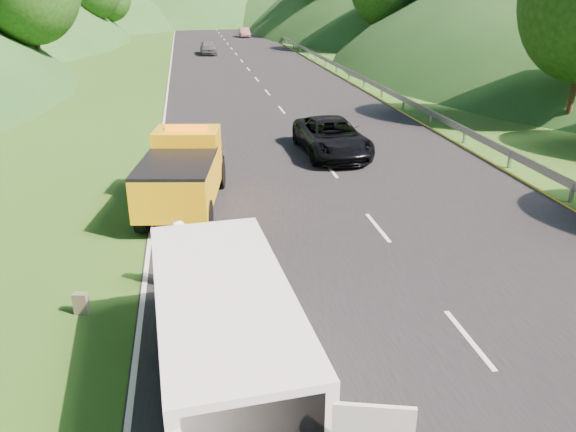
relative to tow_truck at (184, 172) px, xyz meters
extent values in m
plane|color=#38661E|center=(2.82, -6.87, -1.24)|extent=(320.00, 320.00, 0.00)
cube|color=black|center=(5.82, 33.13, -1.23)|extent=(14.00, 200.00, 0.02)
cube|color=gray|center=(13.12, 45.63, -1.24)|extent=(0.06, 140.00, 1.52)
cylinder|color=black|center=(-0.62, 2.08, -0.74)|extent=(0.51, 1.05, 1.00)
cylinder|color=black|center=(1.26, 1.76, -0.74)|extent=(0.51, 1.05, 1.00)
cylinder|color=black|center=(-1.28, -1.88, -0.74)|extent=(0.51, 1.05, 1.00)
cylinder|color=black|center=(0.60, -2.20, -0.74)|extent=(0.51, 1.05, 1.00)
cube|color=#F8B40D|center=(0.18, 1.08, 0.21)|extent=(2.40, 1.94, 1.91)
cube|color=#F8B40D|center=(-0.19, -1.15, -0.04)|extent=(2.75, 3.74, 1.31)
cube|color=black|center=(-0.19, -1.15, 0.67)|extent=(2.75, 3.74, 0.10)
cube|color=black|center=(0.38, 2.27, -0.34)|extent=(2.18, 1.52, 0.70)
cube|color=black|center=(0.48, 2.86, -0.54)|extent=(2.11, 0.55, 0.50)
cube|color=#F8B40D|center=(0.44, 2.62, 0.31)|extent=(2.11, 1.11, 1.10)
cube|color=orange|center=(0.18, 1.08, 1.22)|extent=(1.43, 0.48, 0.16)
cube|color=black|center=(0.30, 1.77, 0.57)|extent=(1.90, 0.40, 0.90)
cylinder|color=black|center=(-0.43, -8.10, -0.82)|extent=(0.38, 0.86, 0.84)
cylinder|color=black|center=(1.47, -7.96, -0.82)|extent=(0.38, 0.86, 0.84)
cube|color=white|center=(0.66, -9.93, 0.18)|extent=(2.55, 5.62, 1.95)
cube|color=white|center=(0.45, -7.03, -0.24)|extent=(2.17, 1.10, 1.05)
cube|color=black|center=(0.46, -7.24, 0.60)|extent=(1.97, 0.50, 0.88)
imported|color=white|center=(-0.09, -5.67, -1.24)|extent=(0.60, 0.75, 1.83)
imported|color=tan|center=(1.06, -7.49, -1.24)|extent=(0.55, 0.50, 0.93)
cube|color=#5B5844|center=(-2.40, -6.35, -0.98)|extent=(0.36, 0.25, 0.52)
imported|color=black|center=(6.42, 5.34, -1.24)|extent=(2.70, 5.64, 1.55)
imported|color=#444448|center=(2.85, 45.42, -1.24)|extent=(1.70, 4.23, 1.44)
imported|color=#7A5154|center=(9.01, 66.90, -1.24)|extent=(1.37, 3.93, 1.30)
imported|color=#A96054|center=(5.06, 88.23, -1.24)|extent=(2.20, 5.41, 1.57)
camera|label=1|loc=(0.30, -18.03, 5.71)|focal=35.00mm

